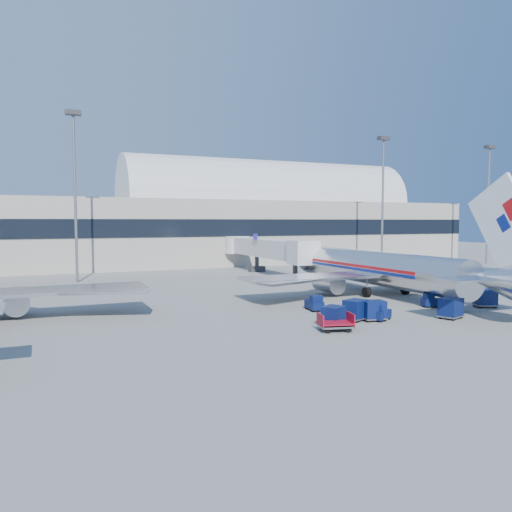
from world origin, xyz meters
name	(u,v)px	position (x,y,z in m)	size (l,w,h in m)	color
ground	(324,307)	(0.00, 0.00, 0.00)	(260.00, 260.00, 0.00)	gray
terminal	(102,225)	(-13.60, 55.96, 7.52)	(170.00, 28.15, 21.00)	#B2AA9E
airliner_main	(381,268)	(10.00, 4.51, 2.93)	(32.00, 37.26, 12.07)	silver
jetbridge_near	(263,248)	(7.60, 30.81, 3.93)	(4.40, 27.50, 6.25)	silver
mast_west	(75,171)	(-20.00, 30.00, 14.79)	(2.00, 1.20, 22.60)	slate
mast_east	(383,183)	(30.00, 30.00, 14.79)	(2.00, 1.20, 22.60)	slate
mast_far_east	(489,187)	(55.00, 30.00, 14.79)	(2.00, 1.20, 22.60)	slate
barrier_near	(452,289)	(18.00, 2.00, 0.45)	(3.00, 0.55, 0.90)	#9E9E96
barrier_mid	(474,288)	(21.30, 2.00, 0.45)	(3.00, 0.55, 0.90)	#9E9E96
barrier_far	(494,286)	(24.60, 2.00, 0.45)	(3.00, 0.55, 0.90)	#9E9E96
tug_lead	(380,313)	(0.86, -7.21, 0.62)	(2.34, 1.90, 1.36)	#091545
tug_right	(432,301)	(9.43, -4.01, 0.60)	(2.22, 1.51, 1.32)	#091545
tug_left	(314,303)	(-1.74, -1.09, 0.66)	(1.42, 2.36, 1.45)	#091545
cart_train_a	(373,310)	(0.30, -7.09, 0.88)	(2.08, 1.71, 1.65)	#091545
cart_train_b	(356,309)	(-1.00, -6.43, 0.92)	(2.38, 2.13, 1.72)	#091545
cart_train_c	(333,316)	(-3.94, -7.67, 0.85)	(2.25, 2.09, 1.59)	#091545
cart_solo_near	(451,308)	(6.78, -8.98, 0.92)	(2.34, 2.06, 1.73)	#091545
cart_solo_far	(485,298)	(14.01, -6.08, 0.91)	(2.36, 2.13, 1.70)	#091545
cart_open_red	(336,325)	(-4.66, -9.15, 0.47)	(2.82, 2.29, 0.66)	slate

